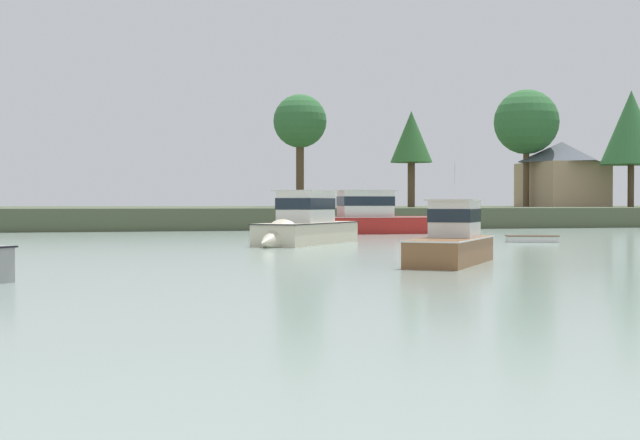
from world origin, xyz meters
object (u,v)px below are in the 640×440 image
at_px(cruiser_red, 357,223).
at_px(cruiser_wood, 455,249).
at_px(cruiser_cream, 301,232).
at_px(dinghy_white, 532,240).

bearing_deg(cruiser_red, cruiser_wood, -100.90).
relative_size(cruiser_cream, cruiser_wood, 1.31).
relative_size(dinghy_white, cruiser_red, 0.29).
bearing_deg(cruiser_wood, cruiser_cream, 97.21).
bearing_deg(dinghy_white, cruiser_cream, 177.64).
distance_m(cruiser_wood, cruiser_red, 32.58).
distance_m(dinghy_white, cruiser_cream, 13.56).
bearing_deg(dinghy_white, cruiser_red, 107.90).
relative_size(cruiser_wood, cruiser_red, 0.64).
xyz_separation_m(cruiser_wood, cruiser_red, (6.16, 31.99, 0.25)).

